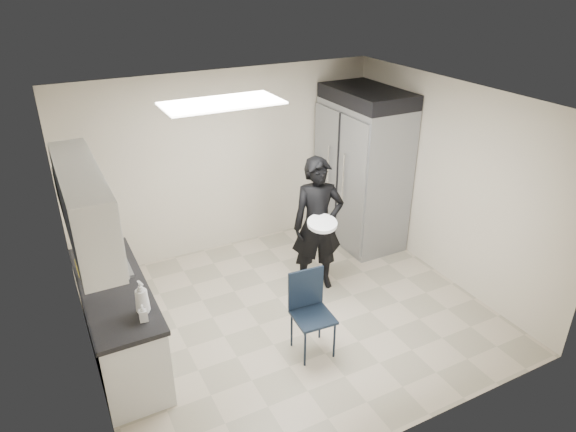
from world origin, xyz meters
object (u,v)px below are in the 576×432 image
lower_counter (120,323)px  man_tuxedo (318,225)px  commercial_fridge (362,174)px  folding_chair (313,317)px

lower_counter → man_tuxedo: man_tuxedo is taller
commercial_fridge → folding_chair: 2.81m
lower_counter → man_tuxedo: bearing=5.3°
lower_counter → folding_chair: bearing=-25.4°
lower_counter → commercial_fridge: size_ratio=0.90×
commercial_fridge → folding_chair: (-1.93, -1.95, -0.59)m
lower_counter → folding_chair: size_ratio=2.08×
lower_counter → commercial_fridge: commercial_fridge is taller
folding_chair → man_tuxedo: (0.69, 1.11, 0.43)m
commercial_fridge → man_tuxedo: (-1.24, -0.84, -0.16)m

